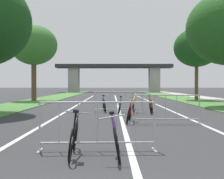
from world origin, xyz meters
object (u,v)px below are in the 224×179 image
Objects in this scene: crowd_barrier_third at (119,102)px; bicycle_orange_1 at (152,106)px; bicycle_black_2 at (75,137)px; crowd_barrier_nearest at (98,126)px; bicycle_blue_3 at (105,105)px; bicycle_purple_6 at (117,138)px; bicycle_yellow_0 at (134,106)px; tree_left_oak_near at (35,45)px; bicycle_teal_4 at (121,106)px; tree_right_cypress_far at (198,48)px; crowd_barrier_second at (167,109)px; bicycle_red_5 at (131,113)px.

bicycle_orange_1 is at bearing -14.42° from crowd_barrier_third.
bicycle_orange_1 reaches higher than bicycle_black_2.
crowd_barrier_nearest is 1.49× the size of bicycle_blue_3.
bicycle_blue_3 is 1.04× the size of bicycle_purple_6.
bicycle_yellow_0 is (0.73, -0.37, -0.15)m from crowd_barrier_third.
tree_left_oak_near reaches higher than bicycle_blue_3.
bicycle_teal_4 is (-0.64, -0.05, -0.01)m from bicycle_yellow_0.
bicycle_purple_6 is (0.39, -0.52, -0.16)m from crowd_barrier_nearest.
bicycle_orange_1 is at bearing 10.89° from bicycle_yellow_0.
crowd_barrier_third is at bearing -120.44° from tree_right_cypress_far.
bicycle_yellow_0 reaches higher than bicycle_teal_4.
bicycle_blue_3 is (-2.33, 5.01, -0.16)m from crowd_barrier_second.
bicycle_orange_1 is at bearing -113.98° from tree_right_cypress_far.
bicycle_purple_6 is (-0.59, -5.58, 0.01)m from bicycle_red_5.
bicycle_black_2 is at bearing -73.79° from tree_left_oak_near.
tree_left_oak_near is 17.33m from bicycle_red_5.
crowd_barrier_second is 1.47× the size of bicycle_orange_1.
bicycle_black_2 is (-1.78, -9.14, -0.01)m from bicycle_yellow_0.
bicycle_blue_3 is 10.08m from bicycle_purple_6.
tree_right_cypress_far is at bearing -104.51° from bicycle_red_5.
crowd_barrier_third is 1.48× the size of bicycle_teal_4.
bicycle_orange_1 is 1.52m from bicycle_teal_4.
crowd_barrier_third is 0.45m from bicycle_teal_4.
crowd_barrier_nearest and crowd_barrier_third have the same top height.
crowd_barrier_second reaches higher than bicycle_yellow_0.
crowd_barrier_third is at bearing -4.08° from bicycle_orange_1.
tree_left_oak_near is at bearing 138.27° from bicycle_yellow_0.
crowd_barrier_second reaches higher than bicycle_black_2.
bicycle_red_5 is (7.39, -15.03, -4.44)m from tree_left_oak_near.
crowd_barrier_second is 4.40m from bicycle_teal_4.
bicycle_blue_3 is at bearing -87.15° from bicycle_purple_6.
crowd_barrier_third is 4.03m from bicycle_red_5.
crowd_barrier_second is 1.48× the size of bicycle_blue_3.
bicycle_purple_6 is at bearing -92.44° from bicycle_blue_3.
crowd_barrier_second reaches higher than bicycle_teal_4.
bicycle_orange_1 is 2.49m from bicycle_blue_3.
crowd_barrier_nearest is at bearing 87.44° from bicycle_red_5.
tree_left_oak_near is 14.99m from bicycle_orange_1.
crowd_barrier_third reaches higher than bicycle_red_5.
bicycle_purple_6 is at bearing -81.83° from bicycle_yellow_0.
tree_left_oak_near reaches higher than crowd_barrier_second.
tree_left_oak_near is at bearing -71.68° from bicycle_purple_6.
tree_left_oak_near is 3.90× the size of bicycle_blue_3.
crowd_barrier_nearest reaches higher than bicycle_red_5.
bicycle_teal_4 is (0.09, -0.42, -0.16)m from crowd_barrier_third.
bicycle_black_2 is (-1.05, -9.51, -0.16)m from crowd_barrier_third.
tree_right_cypress_far reaches higher than bicycle_yellow_0.
tree_right_cypress_far is at bearing 71.35° from crowd_barrier_second.
crowd_barrier_nearest is (6.41, -20.09, -4.27)m from tree_left_oak_near.
tree_left_oak_near is 2.62× the size of crowd_barrier_nearest.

